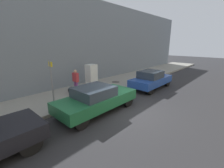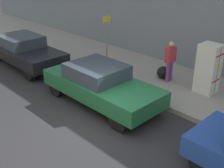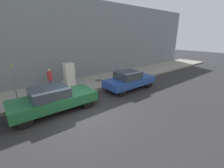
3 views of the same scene
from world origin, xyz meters
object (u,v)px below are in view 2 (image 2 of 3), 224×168
(trash_bag, at_px, (163,72))
(parked_sedan_dark, at_px, (24,50))
(discarded_refrigerator, at_px, (208,69))
(pedestrian_walking_far, at_px, (170,59))
(parked_sedan_green, at_px, (100,84))
(street_sign_post, at_px, (107,42))

(trash_bag, relative_size, parked_sedan_dark, 0.11)
(discarded_refrigerator, relative_size, pedestrian_walking_far, 1.11)
(discarded_refrigerator, relative_size, parked_sedan_green, 0.41)
(pedestrian_walking_far, xyz_separation_m, parked_sedan_dark, (3.01, -6.20, -0.38))
(discarded_refrigerator, height_order, trash_bag, discarded_refrigerator)
(street_sign_post, height_order, pedestrian_walking_far, street_sign_post)
(discarded_refrigerator, distance_m, trash_bag, 1.98)
(discarded_refrigerator, xyz_separation_m, street_sign_post, (1.44, -3.82, 0.52))
(trash_bag, height_order, pedestrian_walking_far, pedestrian_walking_far)
(discarded_refrigerator, distance_m, street_sign_post, 4.11)
(street_sign_post, xyz_separation_m, trash_bag, (-1.34, 1.95, -1.18))
(pedestrian_walking_far, bearing_deg, discarded_refrigerator, 76.46)
(pedestrian_walking_far, height_order, parked_sedan_dark, pedestrian_walking_far)
(trash_bag, xyz_separation_m, parked_sedan_green, (3.07, -0.45, 0.31))
(discarded_refrigerator, xyz_separation_m, pedestrian_walking_far, (0.16, -1.53, 0.03))
(street_sign_post, relative_size, pedestrian_walking_far, 1.56)
(parked_sedan_dark, height_order, parked_sedan_green, parked_sedan_dark)
(trash_bag, xyz_separation_m, pedestrian_walking_far, (0.06, 0.33, 0.69))
(discarded_refrigerator, distance_m, parked_sedan_dark, 8.37)
(discarded_refrigerator, relative_size, parked_sedan_dark, 0.39)
(parked_sedan_dark, relative_size, parked_sedan_green, 1.05)
(street_sign_post, height_order, trash_bag, street_sign_post)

